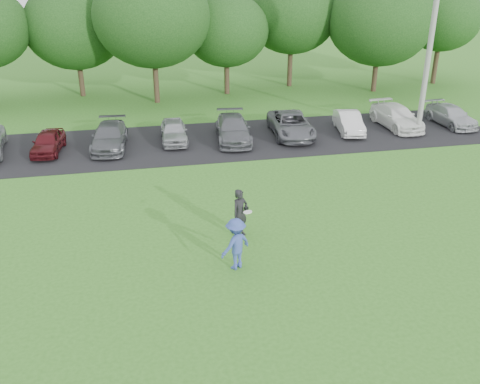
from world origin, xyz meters
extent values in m
plane|color=#346F1F|center=(0.00, 0.00, 0.00)|extent=(100.00, 100.00, 0.00)
cube|color=black|center=(0.00, 13.00, 0.01)|extent=(32.00, 6.50, 0.03)
cylinder|color=#959691|center=(11.58, 11.60, 5.39)|extent=(0.28, 0.28, 10.77)
imported|color=#384E9F|center=(-0.73, 0.55, 0.88)|extent=(1.30, 1.15, 1.75)
cylinder|color=white|center=(-0.40, 0.35, 2.07)|extent=(0.28, 0.27, 0.10)
imported|color=black|center=(-0.18, 2.60, 0.90)|extent=(0.78, 0.70, 1.79)
cube|color=black|center=(0.00, 2.42, 1.16)|extent=(0.17, 0.16, 0.10)
imported|color=#4C1015|center=(-7.93, 12.88, 0.58)|extent=(1.64, 3.34, 1.09)
imported|color=#525559|center=(-4.92, 12.96, 0.63)|extent=(2.01, 4.25, 1.20)
imported|color=#A3A6AA|center=(-1.60, 13.31, 0.61)|extent=(1.47, 3.42, 1.15)
imported|color=#595B61|center=(1.52, 12.86, 0.65)|extent=(2.15, 4.43, 1.24)
imported|color=slate|center=(4.78, 13.04, 0.65)|extent=(2.35, 4.58, 1.24)
imported|color=silver|center=(8.11, 12.98, 0.59)|extent=(1.71, 3.55, 1.12)
imported|color=white|center=(11.13, 13.29, 0.64)|extent=(1.98, 4.29, 1.21)
imported|color=#B3B6BA|center=(14.45, 13.08, 0.57)|extent=(1.83, 3.86, 1.09)
cylinder|color=#38281C|center=(-7.00, 24.40, 1.10)|extent=(0.36, 0.36, 2.20)
ellipsoid|color=#214C19|center=(-7.00, 24.40, 4.71)|extent=(6.68, 6.68, 5.68)
cylinder|color=#38281C|center=(-2.00, 21.60, 1.35)|extent=(0.36, 0.36, 2.70)
ellipsoid|color=#214C19|center=(-2.00, 21.60, 5.48)|extent=(7.42, 7.42, 6.31)
cylinder|color=#38281C|center=(3.00, 23.00, 1.10)|extent=(0.36, 0.36, 2.20)
ellipsoid|color=#214C19|center=(3.00, 23.00, 4.36)|extent=(5.76, 5.76, 4.90)
cylinder|color=#38281C|center=(8.00, 24.40, 1.35)|extent=(0.36, 0.36, 2.70)
ellipsoid|color=#214C19|center=(8.00, 24.40, 5.14)|extent=(6.50, 6.50, 5.53)
cylinder|color=#38281C|center=(13.50, 21.60, 1.10)|extent=(0.36, 0.36, 2.20)
ellipsoid|color=#214C19|center=(13.50, 21.60, 4.92)|extent=(7.24, 7.24, 6.15)
cylinder|color=#38281C|center=(19.00, 23.00, 1.35)|extent=(0.36, 0.36, 2.70)
ellipsoid|color=#214C19|center=(19.00, 23.00, 4.79)|extent=(5.58, 5.58, 4.74)
camera|label=1|loc=(-3.52, -13.91, 9.43)|focal=40.00mm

